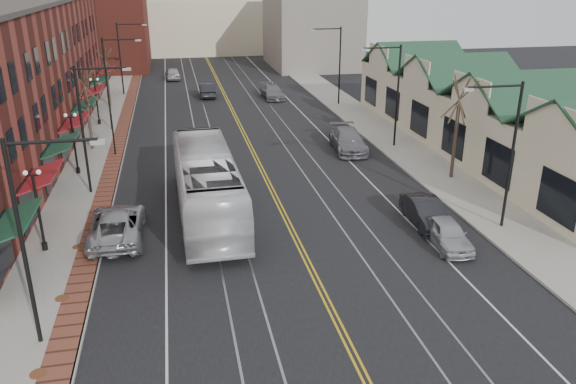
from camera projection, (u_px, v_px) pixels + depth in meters
name	position (u px, v px, depth m)	size (l,w,h in m)	color
ground	(331.00, 310.00, 23.61)	(160.00, 160.00, 0.00)	black
sidewalk_left	(91.00, 173.00, 39.58)	(4.00, 120.00, 0.15)	gray
sidewalk_right	(409.00, 153.00, 44.08)	(4.00, 120.00, 0.15)	gray
building_right	(483.00, 121.00, 44.40)	(8.00, 36.00, 4.60)	beige
backdrop_left	(97.00, 19.00, 81.95)	(14.00, 18.00, 14.00)	maroon
backdrop_mid	(202.00, 26.00, 99.54)	(22.00, 14.00, 9.00)	beige
backdrop_right	(311.00, 29.00, 83.74)	(12.00, 16.00, 11.00)	slate
streetlight_l_0	(32.00, 223.00, 19.71)	(3.33, 0.25, 8.00)	black
streetlight_l_1	(89.00, 117.00, 34.31)	(3.33, 0.25, 8.00)	black
streetlight_l_2	(111.00, 74.00, 48.91)	(3.33, 0.25, 8.00)	black
streetlight_l_3	(124.00, 51.00, 63.52)	(3.33, 0.25, 8.00)	black
streetlight_r_0	(506.00, 142.00, 29.33)	(3.33, 0.25, 8.00)	black
streetlight_r_1	(393.00, 86.00, 43.93)	(3.33, 0.25, 8.00)	black
streetlight_r_2	(336.00, 58.00, 58.53)	(3.33, 0.25, 8.00)	black
lamppost_l_1	(39.00, 213.00, 27.71)	(0.84, 0.28, 4.27)	black
lamppost_l_2	(74.00, 145.00, 38.66)	(0.84, 0.28, 4.27)	black
lamppost_l_3	(97.00, 102.00, 51.44)	(0.84, 0.28, 4.27)	black
tree_left_near	(87.00, 107.00, 43.72)	(1.78, 1.37, 6.48)	#382B21
tree_left_far	(107.00, 76.00, 58.40)	(1.66, 1.28, 6.02)	#382B21
tree_right_mid	(457.00, 126.00, 37.36)	(1.90, 1.46, 6.93)	#382B21
manhole_near	(38.00, 374.00, 19.63)	(0.60, 0.60, 0.02)	#592D19
manhole_mid	(62.00, 298.00, 24.19)	(0.60, 0.60, 0.02)	#592D19
manhole_far	(78.00, 247.00, 28.75)	(0.60, 0.60, 0.02)	#592D19
traffic_signal	(112.00, 127.00, 42.67)	(0.18, 0.15, 3.80)	black
transit_bus	(207.00, 184.00, 32.26)	(3.23, 13.81, 3.85)	white
parked_suv	(117.00, 225.00, 29.67)	(2.74, 5.94, 1.65)	#A1A3A8
parked_car_a	(447.00, 233.00, 28.97)	(1.66, 4.12, 1.40)	#B0B3B8
parked_car_b	(426.00, 212.00, 31.38)	(1.59, 4.57, 1.51)	black
parked_car_c	(348.00, 140.00, 44.63)	(2.38, 5.86, 1.70)	slate
parked_car_d	(349.00, 137.00, 46.04)	(1.62, 4.03, 1.37)	#232228
distant_car_left	(207.00, 90.00, 64.16)	(1.66, 4.75, 1.57)	black
distant_car_right	(272.00, 92.00, 63.45)	(2.11, 5.18, 1.50)	slate
distant_car_far	(173.00, 74.00, 74.70)	(1.87, 4.66, 1.59)	#A6A7AD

